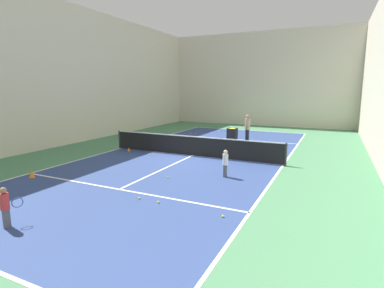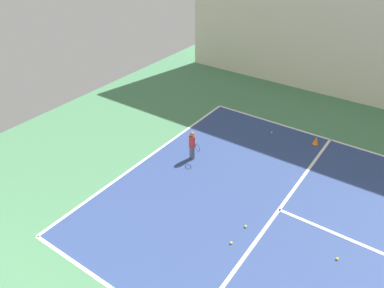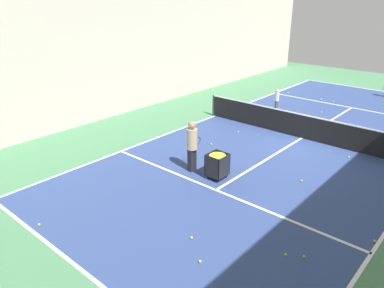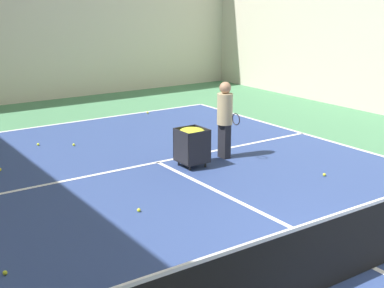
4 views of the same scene
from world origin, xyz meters
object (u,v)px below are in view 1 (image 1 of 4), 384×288
tennis_net (192,146)px  ball_cart (232,132)px  child_midcourt (225,161)px  player_near_baseline (5,205)px  training_cone_1 (32,174)px  training_cone_0 (129,149)px  coach_at_net (247,126)px

tennis_net → ball_cart: bearing=84.7°
tennis_net → child_midcourt: (2.91, -2.95, 0.09)m
player_near_baseline → training_cone_1: 4.76m
tennis_net → child_midcourt: bearing=-45.3°
child_midcourt → training_cone_0: bearing=69.8°
player_near_baseline → coach_at_net: 15.35m
tennis_net → child_midcourt: 4.15m
coach_at_net → ball_cart: coach_at_net is taller
coach_at_net → training_cone_1: size_ratio=5.95×
child_midcourt → ball_cart: 8.67m
tennis_net → training_cone_1: size_ratio=31.76×
tennis_net → ball_cart: size_ratio=10.88×
training_cone_0 → training_cone_1: (-0.33, -5.95, 0.05)m
tennis_net → player_near_baseline: (-0.70, -9.69, 0.07)m
coach_at_net → player_near_baseline: bearing=-7.7°
training_cone_1 → child_midcourt: bearing=26.3°
tennis_net → player_near_baseline: size_ratio=8.97×
coach_at_net → ball_cart: (-1.02, -0.11, -0.41)m
coach_at_net → ball_cart: bearing=-83.0°
training_cone_0 → tennis_net: bearing=7.3°
coach_at_net → training_cone_1: coach_at_net is taller
tennis_net → training_cone_1: tennis_net is taller
player_near_baseline → training_cone_1: bearing=72.1°
coach_at_net → child_midcourt: coach_at_net is taller
player_near_baseline → training_cone_0: player_near_baseline is taller
child_midcourt → ball_cart: (-2.41, 8.32, -0.01)m
player_near_baseline → training_cone_0: 9.73m
tennis_net → training_cone_1: bearing=-122.8°
coach_at_net → child_midcourt: bearing=9.9°
coach_at_net → training_cone_0: bearing=-41.2°
player_near_baseline → child_midcourt: bearing=-2.7°
tennis_net → child_midcourt: size_ratio=8.68×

